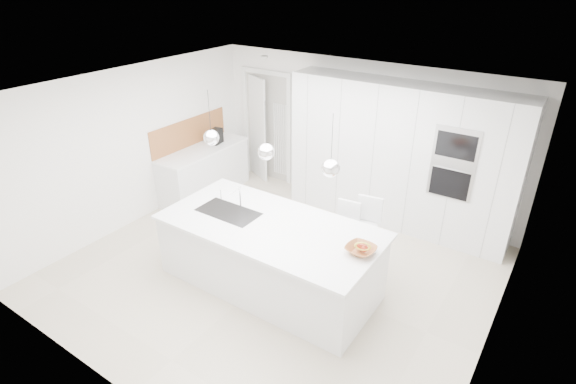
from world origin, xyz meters
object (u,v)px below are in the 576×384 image
Objects in this scene: island_base at (269,257)px; bar_stool_right at (363,237)px; bar_stool_left at (343,238)px; fruit_bowl at (361,250)px; espresso_machine at (216,136)px.

bar_stool_right reaches higher than island_base.
island_base is at bearing -133.08° from bar_stool_left.
fruit_bowl reaches higher than island_base.
island_base is at bearing -46.82° from espresso_machine.
espresso_machine reaches higher than fruit_bowl.
bar_stool_left is at bearing -28.24° from espresso_machine.
fruit_bowl is 1.25× the size of espresso_machine.
bar_stool_right is (0.24, 0.13, 0.03)m from bar_stool_left.
bar_stool_right reaches higher than bar_stool_left.
espresso_machine reaches higher than island_base.
fruit_bowl is 4.13m from espresso_machine.
bar_stool_left is 0.27m from bar_stool_right.
fruit_bowl is 1.01m from bar_stool_right.
fruit_bowl is 1.03m from bar_stool_left.
espresso_machine is (-3.75, 1.74, 0.09)m from fruit_bowl.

